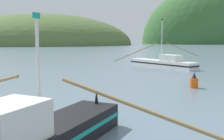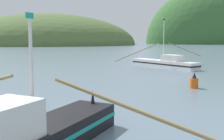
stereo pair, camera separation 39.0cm
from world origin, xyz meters
name	(u,v)px [view 2 (the right image)]	position (x,y,z in m)	size (l,w,h in m)	color
hill_mid_right	(49,45)	(6.12, 203.82, 0.00)	(130.55, 104.44, 45.37)	#516B38
hill_far_left	(204,44)	(150.91, 220.52, 0.00)	(112.40, 89.92, 103.38)	#386633
fishing_boat_black	(30,139)	(-6.71, 7.22, 0.75)	(10.49, 9.67, 5.14)	black
fishing_boat_white	(165,63)	(12.48, 33.93, 0.70)	(17.16, 11.82, 7.23)	white
channel_buoy	(194,82)	(6.91, 17.81, 0.54)	(0.71, 0.71, 1.35)	#E55914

